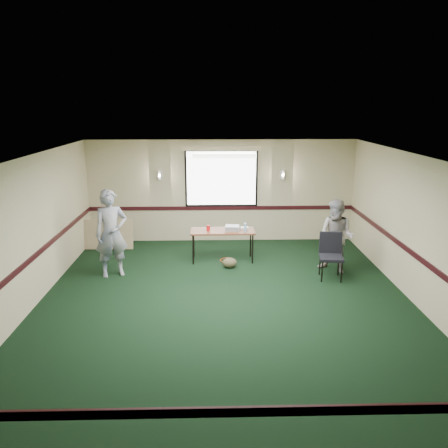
{
  "coord_description": "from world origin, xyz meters",
  "views": [
    {
      "loc": [
        -0.22,
        -7.33,
        3.59
      ],
      "look_at": [
        0.0,
        1.3,
        1.2
      ],
      "focal_mm": 35.0,
      "sensor_mm": 36.0,
      "label": 1
    }
  ],
  "objects_px": {
    "projector": "(232,228)",
    "conference_chair": "(331,252)",
    "folding_table": "(223,232)",
    "person_right": "(336,237)",
    "person_left": "(111,233)"
  },
  "relations": [
    {
      "from": "conference_chair",
      "to": "person_right",
      "type": "height_order",
      "value": "person_right"
    },
    {
      "from": "person_left",
      "to": "projector",
      "type": "bearing_deg",
      "value": -4.35
    },
    {
      "from": "projector",
      "to": "conference_chair",
      "type": "xyz_separation_m",
      "value": [
        2.04,
        -1.07,
        -0.23
      ]
    },
    {
      "from": "person_right",
      "to": "projector",
      "type": "bearing_deg",
      "value": -159.76
    },
    {
      "from": "folding_table",
      "to": "conference_chair",
      "type": "height_order",
      "value": "conference_chair"
    },
    {
      "from": "projector",
      "to": "person_right",
      "type": "relative_size",
      "value": 0.2
    },
    {
      "from": "projector",
      "to": "conference_chair",
      "type": "relative_size",
      "value": 0.33
    },
    {
      "from": "projector",
      "to": "person_left",
      "type": "distance_m",
      "value": 2.74
    },
    {
      "from": "folding_table",
      "to": "projector",
      "type": "bearing_deg",
      "value": -3.33
    },
    {
      "from": "person_right",
      "to": "conference_chair",
      "type": "bearing_deg",
      "value": -82.28
    },
    {
      "from": "person_left",
      "to": "conference_chair",
      "type": "bearing_deg",
      "value": -25.11
    },
    {
      "from": "projector",
      "to": "person_left",
      "type": "height_order",
      "value": "person_left"
    },
    {
      "from": "folding_table",
      "to": "projector",
      "type": "height_order",
      "value": "projector"
    },
    {
      "from": "folding_table",
      "to": "conference_chair",
      "type": "bearing_deg",
      "value": -26.37
    },
    {
      "from": "conference_chair",
      "to": "person_right",
      "type": "distance_m",
      "value": 0.43
    }
  ]
}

